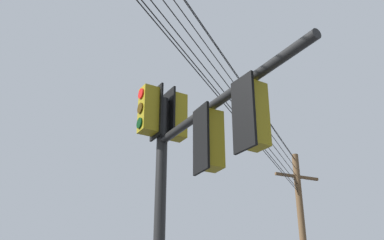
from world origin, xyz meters
The scene contains 1 object.
signal_mast_assembly centered at (-0.18, -1.01, 4.47)m, with size 1.69×4.05×6.26m.
Camera 1 is at (-1.72, -7.90, 2.13)m, focal length 42.68 mm.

